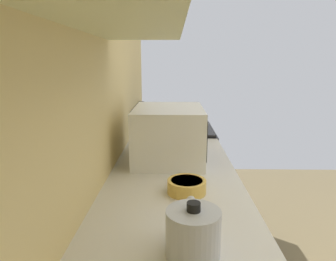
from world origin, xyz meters
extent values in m
cube|color=#E3C479|center=(0.00, 1.72, 1.41)|extent=(3.74, 0.12, 2.81)
cube|color=#332819|center=(0.56, 1.07, 0.44)|extent=(0.01, 0.01, 0.81)
cube|color=black|center=(1.35, 1.36, 0.45)|extent=(0.62, 0.61, 0.90)
cube|color=black|center=(1.35, 1.05, 0.40)|extent=(0.49, 0.01, 0.49)
cube|color=black|center=(1.35, 1.36, 0.91)|extent=(0.59, 0.58, 0.02)
cube|color=black|center=(1.35, 1.64, 0.99)|extent=(0.59, 0.04, 0.18)
cylinder|color=#38383D|center=(1.22, 1.25, 0.92)|extent=(0.11, 0.11, 0.01)
cylinder|color=#38383D|center=(1.49, 1.25, 0.92)|extent=(0.11, 0.11, 0.01)
cylinder|color=#38383D|center=(1.22, 1.47, 0.92)|extent=(0.11, 0.11, 0.01)
cylinder|color=#38383D|center=(1.49, 1.47, 0.92)|extent=(0.11, 0.11, 0.01)
cube|color=white|center=(0.59, 1.39, 1.04)|extent=(0.45, 0.36, 0.28)
cube|color=black|center=(0.55, 1.21, 1.04)|extent=(0.28, 0.01, 0.20)
cube|color=#2D2D33|center=(0.77, 1.21, 1.04)|extent=(0.08, 0.01, 0.20)
cylinder|color=gold|center=(0.16, 1.31, 0.92)|extent=(0.16, 0.16, 0.05)
cylinder|color=#F4A84B|center=(0.16, 1.31, 0.94)|extent=(0.13, 0.13, 0.03)
cylinder|color=#B7BABF|center=(-0.25, 1.31, 0.96)|extent=(0.15, 0.15, 0.13)
cylinder|color=black|center=(-0.25, 1.31, 1.04)|extent=(0.04, 0.04, 0.02)
cylinder|color=#B7BABF|center=(-0.16, 1.31, 0.99)|extent=(0.09, 0.02, 0.05)
camera|label=1|loc=(-0.98, 1.36, 1.41)|focal=32.34mm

